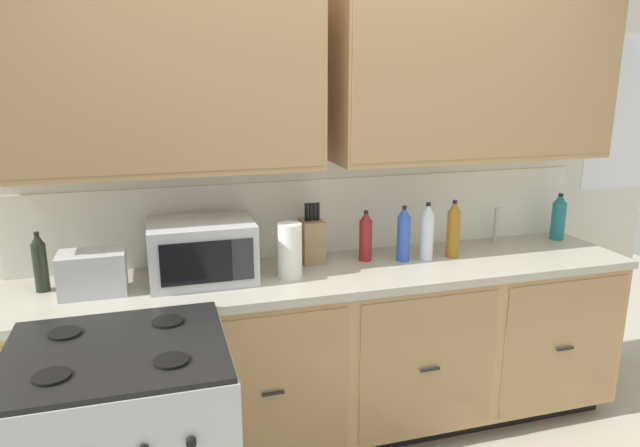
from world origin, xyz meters
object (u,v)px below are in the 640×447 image
object	(u,v)px
bottle_amber	(453,230)
bottle_blue	(404,234)
toaster	(93,273)
paper_towel_roll	(290,250)
microwave	(202,251)
knife_block	(312,240)
bottle_clear	(427,232)
bottle_teal	(559,217)
bottle_dark	(40,262)
bottle_red	(366,236)

from	to	relation	value
bottle_amber	bottle_blue	distance (m)	0.27
toaster	paper_towel_roll	size ratio (longest dim) A/B	1.08
microwave	toaster	world-z (taller)	microwave
knife_block	microwave	bearing A→B (deg)	-169.22
bottle_clear	bottle_amber	bearing A→B (deg)	1.94
knife_block	bottle_teal	distance (m)	1.48
microwave	bottle_clear	distance (m)	1.14
bottle_dark	paper_towel_roll	bearing A→B (deg)	-6.53
microwave	bottle_blue	bearing A→B (deg)	-0.25
knife_block	bottle_red	size ratio (longest dim) A/B	1.18
bottle_teal	knife_block	bearing A→B (deg)	-179.98
microwave	paper_towel_roll	world-z (taller)	microwave
toaster	bottle_blue	xyz separation A→B (m)	(1.49, 0.05, 0.05)
paper_towel_roll	bottle_teal	size ratio (longest dim) A/B	0.96
toaster	bottle_dark	distance (m)	0.25
bottle_dark	bottle_clear	bearing A→B (deg)	-2.24
microwave	paper_towel_roll	size ratio (longest dim) A/B	1.85
microwave	toaster	xyz separation A→B (m)	(-0.48, -0.05, -0.04)
knife_block	bottle_amber	size ratio (longest dim) A/B	1.02
paper_towel_roll	bottle_clear	xyz separation A→B (m)	(0.74, 0.05, 0.02)
microwave	bottle_dark	bearing A→B (deg)	176.24
microwave	knife_block	bearing A→B (deg)	10.78
microwave	knife_block	xyz separation A→B (m)	(0.56, 0.11, -0.02)
microwave	bottle_red	world-z (taller)	microwave
paper_towel_roll	bottle_blue	size ratio (longest dim) A/B	0.90
paper_towel_roll	bottle_blue	world-z (taller)	bottle_blue
bottle_blue	bottle_red	distance (m)	0.19
bottle_amber	bottle_red	size ratio (longest dim) A/B	1.16
microwave	paper_towel_roll	xyz separation A→B (m)	(0.40, -0.08, -0.01)
paper_towel_roll	bottle_dark	size ratio (longest dim) A/B	0.96
toaster	paper_towel_roll	world-z (taller)	paper_towel_roll
bottle_teal	bottle_red	xyz separation A→B (m)	(-1.21, -0.05, -0.00)
bottle_teal	bottle_blue	distance (m)	1.03
bottle_amber	bottle_red	xyz separation A→B (m)	(-0.46, 0.07, -0.02)
microwave	bottle_dark	world-z (taller)	microwave
bottle_blue	bottle_red	size ratio (longest dim) A/B	1.10
bottle_clear	bottle_blue	distance (m)	0.12
bottle_teal	bottle_blue	size ratio (longest dim) A/B	0.94
bottle_clear	bottle_dark	bearing A→B (deg)	177.76
bottle_clear	bottle_blue	xyz separation A→B (m)	(-0.12, 0.02, -0.01)
toaster	knife_block	world-z (taller)	knife_block
bottle_clear	bottle_red	distance (m)	0.32
paper_towel_roll	bottle_dark	xyz separation A→B (m)	(-1.10, 0.13, 0.00)
knife_block	bottle_dark	world-z (taller)	knife_block
microwave	bottle_dark	size ratio (longest dim) A/B	1.77
toaster	bottle_dark	world-z (taller)	bottle_dark
bottle_dark	bottle_amber	bearing A→B (deg)	-1.92
microwave	bottle_red	size ratio (longest dim) A/B	1.82
knife_block	bottle_dark	xyz separation A→B (m)	(-1.26, -0.06, 0.02)
toaster	bottle_red	distance (m)	1.31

